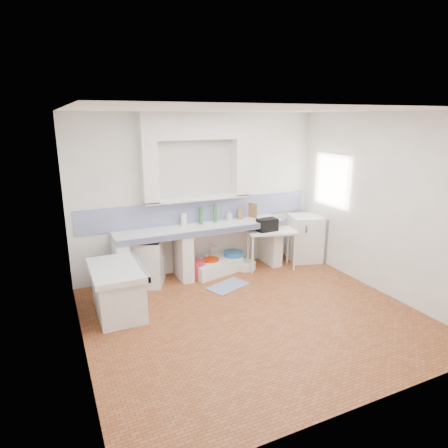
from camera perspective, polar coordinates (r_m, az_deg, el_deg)
name	(u,v)px	position (r m, az deg, el deg)	size (l,w,h in m)	color
floor	(254,316)	(5.67, 4.36, -13.27)	(4.50, 4.50, 0.00)	#9A532D
ceiling	(258,110)	(4.98, 5.03, 16.32)	(4.50, 4.50, 0.00)	white
wall_back	(200,194)	(6.91, -3.48, 4.39)	(4.50, 4.50, 0.00)	white
wall_front	(369,274)	(3.63, 20.41, -6.84)	(4.50, 4.50, 0.00)	white
wall_left	(74,243)	(4.53, -21.05, -2.54)	(4.50, 4.50, 0.00)	white
wall_right	(383,205)	(6.53, 22.18, 2.62)	(4.50, 4.50, 0.00)	white
alcove_mass	(196,126)	(6.64, -4.08, 14.14)	(1.90, 0.25, 0.45)	white
window_frame	(340,180)	(7.46, 16.59, 6.15)	(0.35, 0.86, 1.06)	#3D2413
lace_valance	(335,160)	(7.32, 15.96, 9.04)	(0.01, 0.84, 0.24)	white
counter_slab	(202,228)	(6.73, -3.27, -0.63)	(3.00, 0.60, 0.08)	white
counter_lip	(208,233)	(6.48, -2.36, -1.25)	(3.00, 0.04, 0.10)	navy
counter_pier_left	(121,265)	(6.52, -14.78, -5.84)	(0.20, 0.55, 0.82)	white
counter_pier_mid	(183,256)	(6.76, -5.98, -4.64)	(0.20, 0.55, 0.82)	white
counter_pier_right	(271,243)	(7.47, 6.83, -2.71)	(0.20, 0.55, 0.82)	white
peninsula_top	(116,270)	(5.67, -15.47, -6.45)	(0.70, 1.10, 0.08)	white
peninsula_base	(118,293)	(5.80, -15.22, -9.67)	(0.60, 1.00, 0.62)	white
peninsula_lip	(140,266)	(5.72, -12.20, -6.02)	(0.04, 1.10, 0.10)	navy
backsplash	(201,211)	(6.96, -3.40, 1.95)	(4.27, 0.03, 0.40)	navy
stove	(146,262)	(6.62, -11.33, -5.54)	(0.54, 0.52, 0.77)	white
sink	(215,267)	(7.06, -1.35, -6.26)	(0.92, 0.50, 0.22)	white
side_table	(271,249)	(7.23, 6.87, -3.69)	(0.88, 0.49, 0.04)	white
fridge	(305,238)	(7.73, 11.71, -2.02)	(0.58, 0.58, 0.89)	white
bucket_red	(196,270)	(6.84, -4.11, -6.66)	(0.33, 0.33, 0.31)	#B42135
bucket_orange	(211,266)	(7.01, -1.96, -6.16)	(0.30, 0.30, 0.28)	#C93300
bucket_blue	(233,260)	(7.23, 1.39, -5.29)	(0.35, 0.35, 0.33)	#296CAD
basin_white	(246,265)	(7.24, 3.23, -6.06)	(0.36, 0.36, 0.14)	white
water_bottle_a	(206,263)	(7.14, -2.62, -5.69)	(0.08, 0.08, 0.30)	silver
water_bottle_b	(212,262)	(7.18, -1.76, -5.54)	(0.08, 0.08, 0.30)	silver
black_bag	(267,225)	(7.04, 6.32, -0.11)	(0.36, 0.21, 0.23)	black
green_bottle_a	(201,216)	(6.83, -3.41, 1.24)	(0.06, 0.06, 0.30)	#2B6A2F
green_bottle_b	(215,213)	(6.93, -1.33, 1.56)	(0.07, 0.07, 0.32)	#2B6A2F
knife_block	(240,214)	(7.15, 2.34, 1.43)	(0.09, 0.07, 0.18)	olive
cutting_board	(253,210)	(7.27, 4.24, 1.99)	(0.02, 0.20, 0.27)	olive
paper_towel	(184,220)	(6.74, -5.91, 0.62)	(0.11, 0.11, 0.21)	white
soap_bottle	(229,215)	(7.06, 0.75, 1.28)	(0.09, 0.09, 0.19)	white
rug	(228,286)	(6.55, 0.59, -9.04)	(0.68, 0.39, 0.01)	navy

